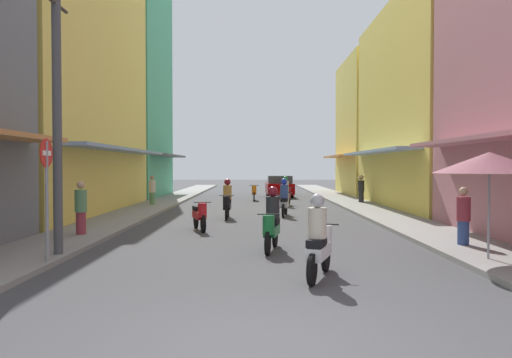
% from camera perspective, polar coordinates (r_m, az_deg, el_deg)
% --- Properties ---
extents(ground_plane, '(103.37, 103.37, 0.00)m').
position_cam_1_polar(ground_plane, '(25.05, 0.34, -3.29)').
color(ground_plane, '#424244').
extents(sidewalk_left, '(2.15, 54.99, 0.12)m').
position_cam_1_polar(sidewalk_left, '(25.58, -11.62, -3.09)').
color(sidewalk_left, gray).
rests_on(sidewalk_left, ground).
extents(sidewalk_right, '(2.15, 54.99, 0.12)m').
position_cam_1_polar(sidewalk_right, '(25.60, 12.28, -3.09)').
color(sidewalk_right, gray).
rests_on(sidewalk_right, ground).
extents(building_left_mid, '(7.05, 13.69, 13.75)m').
position_cam_1_polar(building_left_mid, '(23.92, -23.31, 12.90)').
color(building_left_mid, '#EFD159').
rests_on(building_left_mid, ground).
extents(building_left_far, '(7.05, 8.65, 15.36)m').
position_cam_1_polar(building_left_far, '(34.79, -15.58, 10.67)').
color(building_left_far, '#4CB28C').
rests_on(building_left_far, ground).
extents(building_right_mid, '(7.05, 12.64, 10.07)m').
position_cam_1_polar(building_right_mid, '(26.46, 21.25, 7.77)').
color(building_right_mid, '#EFD159').
rests_on(building_right_mid, ground).
extents(building_right_far, '(7.05, 8.31, 9.74)m').
position_cam_1_polar(building_right_far, '(36.97, 15.04, 5.74)').
color(building_right_far, '#EFD159').
rests_on(building_right_far, ground).
extents(motorbike_black, '(0.55, 1.81, 1.58)m').
position_cam_1_polar(motorbike_black, '(19.64, -3.13, -2.55)').
color(motorbike_black, black).
rests_on(motorbike_black, ground).
extents(motorbike_white, '(0.76, 1.74, 1.58)m').
position_cam_1_polar(motorbike_white, '(9.26, 7.52, -7.07)').
color(motorbike_white, black).
rests_on(motorbike_white, ground).
extents(motorbike_red, '(0.72, 1.75, 0.96)m').
position_cam_1_polar(motorbike_red, '(16.06, -6.31, -4.17)').
color(motorbike_red, black).
rests_on(motorbike_red, ground).
extents(motorbike_orange, '(0.55, 1.81, 0.96)m').
position_cam_1_polar(motorbike_orange, '(29.93, -0.01, -1.55)').
color(motorbike_orange, black).
rests_on(motorbike_orange, ground).
extents(motorbike_maroon, '(0.68, 1.77, 1.58)m').
position_cam_1_polar(motorbike_maroon, '(25.83, 3.72, -1.59)').
color(motorbike_maroon, black).
rests_on(motorbike_maroon, ground).
extents(motorbike_green, '(0.60, 1.80, 1.58)m').
position_cam_1_polar(motorbike_green, '(12.16, 2.05, -5.01)').
color(motorbike_green, black).
rests_on(motorbike_green, ground).
extents(motorbike_silver, '(0.57, 1.80, 1.58)m').
position_cam_1_polar(motorbike_silver, '(20.57, 3.54, -2.37)').
color(motorbike_silver, black).
rests_on(motorbike_silver, ground).
extents(parked_car, '(1.83, 4.13, 1.45)m').
position_cam_1_polar(parked_car, '(33.56, 2.93, -0.82)').
color(parked_car, '#8C0000').
rests_on(parked_car, ground).
extents(pedestrian_far, '(0.44, 0.44, 1.63)m').
position_cam_1_polar(pedestrian_far, '(27.64, 12.28, -0.97)').
color(pedestrian_far, '#262628').
rests_on(pedestrian_far, ground).
extents(pedestrian_foreground, '(0.34, 0.34, 1.56)m').
position_cam_1_polar(pedestrian_foreground, '(13.40, 23.06, -4.21)').
color(pedestrian_foreground, '#334C8C').
rests_on(pedestrian_foreground, ground).
extents(pedestrian_midway, '(0.34, 0.34, 1.65)m').
position_cam_1_polar(pedestrian_midway, '(15.09, -19.37, -3.37)').
color(pedestrian_midway, '#99333F').
rests_on(pedestrian_midway, ground).
extents(pedestrian_crossing, '(0.34, 0.34, 1.61)m').
position_cam_1_polar(pedestrian_crossing, '(25.96, -11.69, -1.38)').
color(pedestrian_crossing, '#598C59').
rests_on(pedestrian_crossing, ground).
extents(vendor_umbrella, '(2.31, 2.31, 2.38)m').
position_cam_1_polar(vendor_umbrella, '(11.52, 25.58, 1.71)').
color(vendor_umbrella, '#99999E').
rests_on(vendor_umbrella, ground).
extents(utility_pole, '(0.20, 1.20, 6.26)m').
position_cam_1_polar(utility_pole, '(11.87, -21.79, 6.83)').
color(utility_pole, '#4C4C4F').
rests_on(utility_pole, ground).
extents(street_sign_no_entry, '(0.07, 0.60, 2.65)m').
position_cam_1_polar(street_sign_no_entry, '(11.03, -22.82, -0.52)').
color(street_sign_no_entry, gray).
rests_on(street_sign_no_entry, ground).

